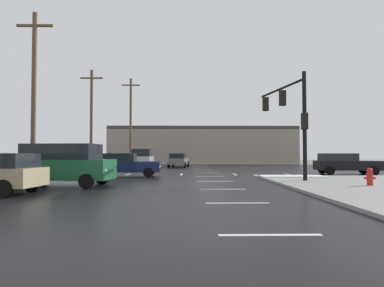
% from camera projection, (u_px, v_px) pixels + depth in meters
% --- Properties ---
extents(ground_plane, '(120.00, 120.00, 0.00)m').
position_uv_depth(ground_plane, '(208.00, 175.00, 24.20)').
color(ground_plane, slate).
extents(road_asphalt, '(44.00, 44.00, 0.02)m').
position_uv_depth(road_asphalt, '(208.00, 175.00, 24.20)').
color(road_asphalt, black).
rests_on(road_asphalt, ground_plane).
extents(snow_strip_curbside, '(4.00, 1.60, 0.06)m').
position_uv_depth(snow_strip_curbside, '(292.00, 176.00, 20.29)').
color(snow_strip_curbside, white).
rests_on(snow_strip_curbside, sidewalk_corner).
extents(lane_markings, '(36.15, 36.15, 0.01)m').
position_uv_depth(lane_markings, '(226.00, 176.00, 22.85)').
color(lane_markings, silver).
rests_on(lane_markings, road_asphalt).
extents(traffic_signal_mast, '(1.23, 5.71, 5.91)m').
position_uv_depth(traffic_signal_mast, '(290.00, 111.00, 19.07)').
color(traffic_signal_mast, black).
rests_on(traffic_signal_mast, sidewalk_corner).
extents(fire_hydrant, '(0.48, 0.26, 0.79)m').
position_uv_depth(fire_hydrant, '(370.00, 177.00, 14.72)').
color(fire_hydrant, red).
rests_on(fire_hydrant, sidewalk_corner).
extents(strip_building_background, '(27.98, 8.00, 5.62)m').
position_uv_depth(strip_building_background, '(202.00, 146.00, 50.71)').
color(strip_building_background, gray).
rests_on(strip_building_background, ground_plane).
extents(suv_green, '(4.98, 2.58, 2.03)m').
position_uv_depth(suv_green, '(62.00, 164.00, 15.63)').
color(suv_green, '#195933').
rests_on(suv_green, road_asphalt).
extents(sedan_grey, '(2.44, 4.68, 1.58)m').
position_uv_depth(sedan_grey, '(179.00, 160.00, 37.02)').
color(sedan_grey, slate).
rests_on(sedan_grey, road_asphalt).
extents(suv_silver, '(2.22, 4.86, 2.03)m').
position_uv_depth(suv_silver, '(142.00, 158.00, 33.64)').
color(suv_silver, '#B7BABF').
rests_on(suv_silver, road_asphalt).
extents(sedan_black, '(4.68, 2.42, 1.58)m').
position_uv_depth(sedan_black, '(345.00, 163.00, 24.20)').
color(sedan_black, black).
rests_on(sedan_black, road_asphalt).
extents(sedan_navy, '(4.59, 2.15, 1.58)m').
position_uv_depth(sedan_navy, '(124.00, 164.00, 21.93)').
color(sedan_navy, '#141E47').
rests_on(sedan_navy, road_asphalt).
extents(utility_pole_mid, '(2.20, 0.28, 10.21)m').
position_uv_depth(utility_pole_mid, '(34.00, 92.00, 19.64)').
color(utility_pole_mid, brown).
rests_on(utility_pole_mid, ground_plane).
extents(utility_pole_far, '(2.20, 0.28, 9.77)m').
position_uv_depth(utility_pole_far, '(91.00, 117.00, 31.50)').
color(utility_pole_far, brown).
rests_on(utility_pole_far, ground_plane).
extents(utility_pole_distant, '(2.20, 0.28, 10.77)m').
position_uv_depth(utility_pole_distant, '(131.00, 121.00, 39.50)').
color(utility_pole_distant, brown).
rests_on(utility_pole_distant, ground_plane).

